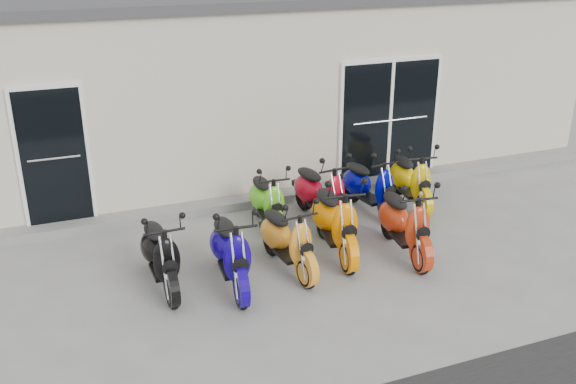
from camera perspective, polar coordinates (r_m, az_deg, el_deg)
name	(u,v)px	position (r m, az deg, el deg)	size (l,w,h in m)	color
ground	(303,254)	(9.42, 1.34, -5.51)	(80.00, 80.00, 0.00)	gray
building	(207,77)	(13.58, -7.23, 10.15)	(14.00, 6.00, 3.20)	beige
front_step	(258,200)	(11.10, -2.68, -0.67)	(14.00, 0.40, 0.15)	gray
door_left	(53,154)	(10.34, -20.14, 3.23)	(1.07, 0.08, 2.22)	black
door_right	(389,116)	(11.88, 9.00, 6.66)	(2.02, 0.08, 2.22)	black
scooter_front_black	(160,246)	(8.47, -11.31, -4.74)	(0.59, 1.63, 1.20)	black
scooter_front_blue	(230,243)	(8.36, -5.15, -4.54)	(0.62, 1.70, 1.25)	#11017C
scooter_front_orange_a	(287,231)	(8.73, -0.07, -3.53)	(0.58, 1.60, 1.18)	orange
scooter_front_orange_b	(335,212)	(9.16, 4.22, -1.80)	(0.65, 1.80, 1.33)	orange
scooter_front_red	(405,215)	(9.29, 10.37, -2.00)	(0.62, 1.71, 1.26)	#B22E0F
scooter_back_green	(267,194)	(9.97, -1.86, -0.21)	(0.57, 1.58, 1.17)	#5AC91E
scooter_back_red	(321,185)	(10.21, 2.94, 0.59)	(0.62, 1.70, 1.25)	#B6091F
scooter_back_blue	(370,179)	(10.63, 7.30, 1.17)	(0.59, 1.63, 1.20)	#000289
scooter_back_yellow	(411,173)	(11.00, 10.90, 1.71)	(0.60, 1.65, 1.22)	#DFB503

